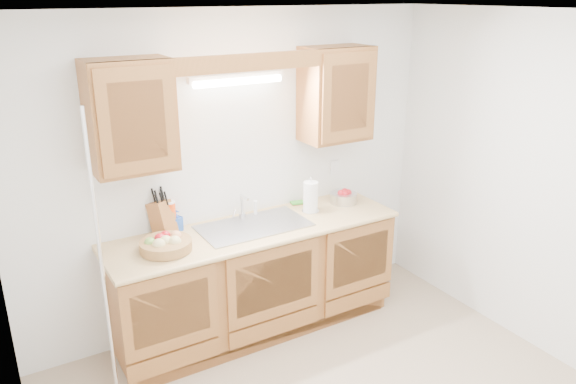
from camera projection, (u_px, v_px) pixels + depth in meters
room at (349, 242)px, 3.22m from camera, size 3.52×3.50×2.50m
base_cabinets at (255, 280)px, 4.46m from camera, size 2.20×0.60×0.86m
countertop at (255, 230)px, 4.30m from camera, size 2.30×0.63×0.04m
upper_cabinet_left at (130, 116)px, 3.70m from camera, size 0.55×0.33×0.75m
upper_cabinet_right at (336, 94)px, 4.50m from camera, size 0.55×0.33×0.75m
valance at (251, 62)px, 3.88m from camera, size 2.20×0.05×0.12m
fluorescent_fixture at (237, 79)px, 4.11m from camera, size 0.76×0.08×0.08m
sink at (254, 235)px, 4.33m from camera, size 0.84×0.46×0.36m
wire_shelf_pole at (102, 265)px, 3.48m from camera, size 0.03×0.03×2.00m
outlet_plate at (334, 167)px, 4.91m from camera, size 0.08×0.01×0.12m
fruit_basket at (166, 244)px, 3.89m from camera, size 0.36×0.36×0.11m
knife_block at (162, 217)px, 4.14m from camera, size 0.20×0.24×0.36m
orange_canister at (171, 217)px, 4.17m from camera, size 0.10×0.10×0.24m
soap_bottle at (176, 221)px, 4.20m from camera, size 0.10×0.10×0.17m
sponge at (298, 203)px, 4.76m from camera, size 0.12×0.09×0.02m
paper_towel at (311, 197)px, 4.55m from camera, size 0.15×0.15×0.30m
apple_bowl at (344, 197)px, 4.77m from camera, size 0.29×0.29×0.12m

